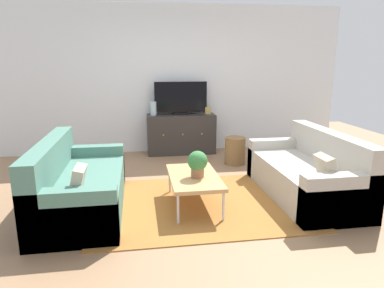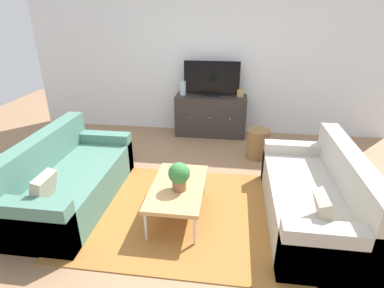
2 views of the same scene
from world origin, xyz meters
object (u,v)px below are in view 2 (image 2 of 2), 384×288
at_px(coffee_table, 178,188).
at_px(wicker_basket, 258,144).
at_px(tv_console, 211,115).
at_px(couch_left_side, 65,181).
at_px(couch_right_side, 319,200).
at_px(flat_screen_tv, 212,79).
at_px(glass_vase, 183,88).
at_px(mantel_clock, 240,93).
at_px(potted_plant, 179,175).

distance_m(coffee_table, wicker_basket, 1.88).
distance_m(tv_console, wicker_basket, 1.18).
bearing_deg(couch_left_side, couch_right_side, 0.00).
bearing_deg(flat_screen_tv, coffee_table, -93.80).
relative_size(couch_right_side, glass_vase, 7.34).
height_order(glass_vase, mantel_clock, glass_vase).
bearing_deg(mantel_clock, glass_vase, 180.00).
distance_m(couch_right_side, mantel_clock, 2.57).
relative_size(flat_screen_tv, mantel_clock, 7.39).
xyz_separation_m(couch_right_side, glass_vase, (-1.85, 2.37, 0.58)).
bearing_deg(couch_right_side, potted_plant, -174.08).
relative_size(mantel_clock, wicker_basket, 0.29).
distance_m(couch_left_side, glass_vase, 2.65).
height_order(coffee_table, glass_vase, glass_vase).
bearing_deg(couch_right_side, mantel_clock, 109.53).
bearing_deg(tv_console, glass_vase, 179.99).
xyz_separation_m(flat_screen_tv, glass_vase, (-0.50, -0.02, -0.17)).
relative_size(potted_plant, wicker_basket, 0.69).
height_order(potted_plant, tv_console, tv_console).
relative_size(couch_left_side, potted_plant, 5.92).
height_order(potted_plant, flat_screen_tv, flat_screen_tv).
height_order(coffee_table, potted_plant, potted_plant).
height_order(couch_right_side, mantel_clock, mantel_clock).
distance_m(mantel_clock, wicker_basket, 1.06).
height_order(tv_console, wicker_basket, tv_console).
distance_m(couch_left_side, tv_console, 2.82).
bearing_deg(couch_left_side, mantel_clock, 49.47).
height_order(couch_right_side, flat_screen_tv, flat_screen_tv).
relative_size(coffee_table, mantel_clock, 7.72).
distance_m(potted_plant, flat_screen_tv, 2.59).
bearing_deg(flat_screen_tv, mantel_clock, -2.28).
xyz_separation_m(coffee_table, tv_console, (0.16, 2.46, 0.01)).
relative_size(tv_console, mantel_clock, 9.59).
bearing_deg(glass_vase, potted_plant, -81.70).
distance_m(coffee_table, mantel_clock, 2.59).
bearing_deg(wicker_basket, couch_right_side, -70.31).
bearing_deg(coffee_table, couch_right_side, 3.21).
xyz_separation_m(potted_plant, mantel_clock, (0.64, 2.53, 0.24)).
xyz_separation_m(potted_plant, tv_console, (0.13, 2.53, -0.19)).
distance_m(coffee_table, glass_vase, 2.53).
distance_m(glass_vase, wicker_basket, 1.68).
bearing_deg(coffee_table, mantel_clock, 74.80).
height_order(couch_left_side, mantel_clock, mantel_clock).
bearing_deg(flat_screen_tv, wicker_basket, -47.39).
distance_m(tv_console, mantel_clock, 0.66).
xyz_separation_m(coffee_table, flat_screen_tv, (0.16, 2.48, 0.67)).
bearing_deg(potted_plant, couch_right_side, 5.92).
relative_size(potted_plant, glass_vase, 1.24).
relative_size(potted_plant, mantel_clock, 2.39).
height_order(tv_console, mantel_clock, mantel_clock).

